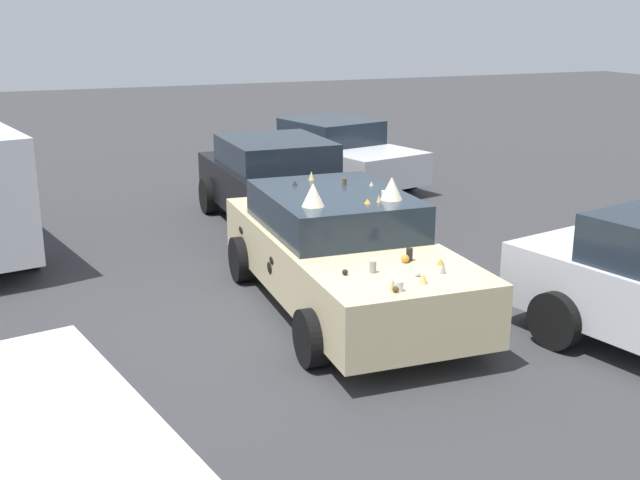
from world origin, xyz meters
TOP-DOWN VIEW (x-y plane):
  - ground_plane at (0.00, 0.00)m, footprint 60.00×60.00m
  - art_car_decorated at (0.06, -0.00)m, footprint 4.63×2.14m
  - parked_sedan_behind_right at (6.59, -2.67)m, footprint 4.31×2.65m
  - parked_sedan_near_left at (4.00, -0.57)m, footprint 4.19×2.04m

SIDE VIEW (x-z plane):
  - ground_plane at x=0.00m, z-range 0.00..0.00m
  - parked_sedan_behind_right at x=6.59m, z-range 0.00..1.35m
  - art_car_decorated at x=0.06m, z-range -0.12..1.54m
  - parked_sedan_near_left at x=4.00m, z-range 0.01..1.45m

